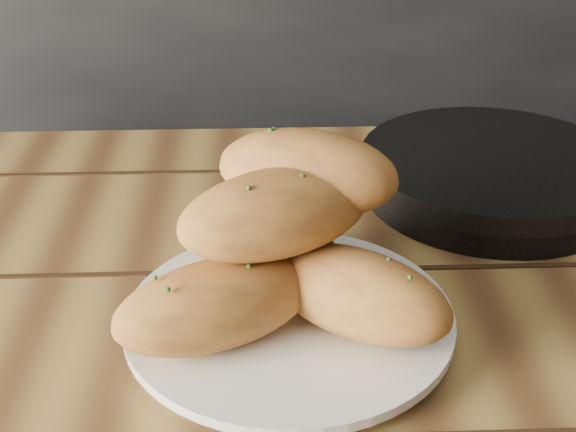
% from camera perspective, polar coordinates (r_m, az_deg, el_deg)
% --- Properties ---
extents(counter, '(2.80, 0.60, 0.90)m').
position_cam_1_polar(counter, '(1.64, 9.93, 4.16)').
color(counter, black).
rests_on(counter, ground).
extents(plate, '(0.25, 0.25, 0.02)m').
position_cam_1_polar(plate, '(0.61, 0.07, -7.49)').
color(plate, silver).
rests_on(plate, table).
extents(bread_rolls, '(0.26, 0.22, 0.13)m').
position_cam_1_polar(bread_rolls, '(0.58, -0.08, -2.14)').
color(bread_rolls, '#C58236').
rests_on(bread_rolls, plate).
extents(skillet, '(0.38, 0.26, 0.05)m').
position_cam_1_polar(skillet, '(0.83, 14.43, 2.92)').
color(skillet, black).
rests_on(skillet, table).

